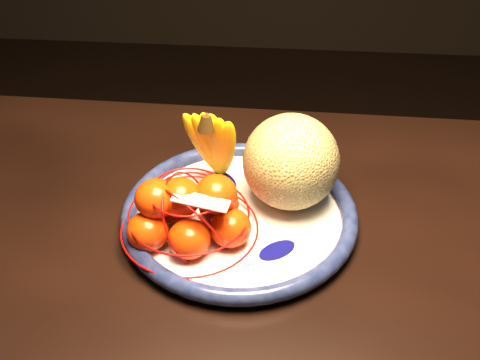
# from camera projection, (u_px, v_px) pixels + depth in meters

# --- Properties ---
(dining_table) EXTENTS (1.56, 0.95, 0.77)m
(dining_table) POSITION_uv_depth(u_px,v_px,m) (119.00, 343.00, 0.88)
(dining_table) COLOR black
(dining_table) RESTS_ON ground
(fruit_bowl) EXTENTS (0.33, 0.33, 0.03)m
(fruit_bowl) POSITION_uv_depth(u_px,v_px,m) (239.00, 216.00, 0.93)
(fruit_bowl) COLOR white
(fruit_bowl) RESTS_ON dining_table
(cantaloupe) EXTENTS (0.14, 0.14, 0.14)m
(cantaloupe) POSITION_uv_depth(u_px,v_px,m) (291.00, 162.00, 0.92)
(cantaloupe) COLOR olive
(cantaloupe) RESTS_ON fruit_bowl
(banana_bunch) EXTENTS (0.10, 0.10, 0.15)m
(banana_bunch) POSITION_uv_depth(u_px,v_px,m) (215.00, 142.00, 0.94)
(banana_bunch) COLOR yellow
(banana_bunch) RESTS_ON fruit_bowl
(mandarin_bag) EXTENTS (0.19, 0.19, 0.12)m
(mandarin_bag) POSITION_uv_depth(u_px,v_px,m) (189.00, 213.00, 0.88)
(mandarin_bag) COLOR #FF3B00
(mandarin_bag) RESTS_ON fruit_bowl
(price_tag) EXTENTS (0.07, 0.04, 0.01)m
(price_tag) POSITION_uv_depth(u_px,v_px,m) (201.00, 201.00, 0.83)
(price_tag) COLOR white
(price_tag) RESTS_ON mandarin_bag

